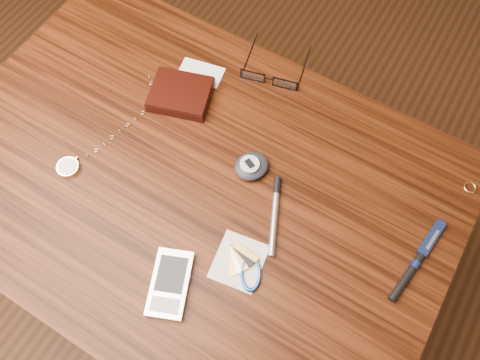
{
  "coord_description": "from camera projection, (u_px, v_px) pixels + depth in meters",
  "views": [
    {
      "loc": [
        0.28,
        -0.28,
        1.56
      ],
      "look_at": [
        0.09,
        0.04,
        0.76
      ],
      "focal_mm": 35.0,
      "sensor_mm": 36.0,
      "label": 1
    }
  ],
  "objects": [
    {
      "name": "ground",
      "position": [
        211.0,
        274.0,
        1.57
      ],
      "size": [
        3.8,
        3.8,
        0.0
      ],
      "primitive_type": "plane",
      "color": "#472814",
      "rests_on": "ground"
    },
    {
      "name": "desk",
      "position": [
        194.0,
        199.0,
        0.99
      ],
      "size": [
        1.0,
        0.7,
        0.75
      ],
      "color": "#3B1809",
      "rests_on": "ground"
    },
    {
      "name": "wallet_and_card",
      "position": [
        181.0,
        94.0,
        0.96
      ],
      "size": [
        0.15,
        0.18,
        0.03
      ],
      "color": "black",
      "rests_on": "desk"
    },
    {
      "name": "eyeglasses",
      "position": [
        270.0,
        78.0,
        0.98
      ],
      "size": [
        0.15,
        0.15,
        0.03
      ],
      "color": "black",
      "rests_on": "desk"
    },
    {
      "name": "gold_ring",
      "position": [
        470.0,
        188.0,
        0.89
      ],
      "size": [
        0.03,
        0.03,
        0.0
      ],
      "primitive_type": "torus",
      "rotation": [
        0.0,
        0.0,
        0.05
      ],
      "color": "#E9CF6E",
      "rests_on": "desk"
    },
    {
      "name": "pocket_watch",
      "position": [
        72.0,
        164.0,
        0.9
      ],
      "size": [
        0.07,
        0.28,
        0.01
      ],
      "color": "silver",
      "rests_on": "desk"
    },
    {
      "name": "pda_phone",
      "position": [
        170.0,
        284.0,
        0.8
      ],
      "size": [
        0.1,
        0.13,
        0.02
      ],
      "color": "silver",
      "rests_on": "desk"
    },
    {
      "name": "pedometer",
      "position": [
        251.0,
        166.0,
        0.89
      ],
      "size": [
        0.08,
        0.09,
        0.03
      ],
      "color": "black",
      "rests_on": "desk"
    },
    {
      "name": "notepad_keys",
      "position": [
        245.0,
        267.0,
        0.82
      ],
      "size": [
        0.11,
        0.11,
        0.01
      ],
      "color": "silver",
      "rests_on": "desk"
    },
    {
      "name": "pocket_knife",
      "position": [
        431.0,
        238.0,
        0.84
      ],
      "size": [
        0.03,
        0.08,
        0.01
      ],
      "color": "#0F1637",
      "rests_on": "desk"
    },
    {
      "name": "silver_pen",
      "position": [
        275.0,
        209.0,
        0.86
      ],
      "size": [
        0.08,
        0.14,
        0.01
      ],
      "color": "#B6B6BB",
      "rests_on": "desk"
    },
    {
      "name": "black_blue_pen",
      "position": [
        408.0,
        275.0,
        0.81
      ],
      "size": [
        0.03,
        0.1,
        0.01
      ],
      "color": "black",
      "rests_on": "desk"
    }
  ]
}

